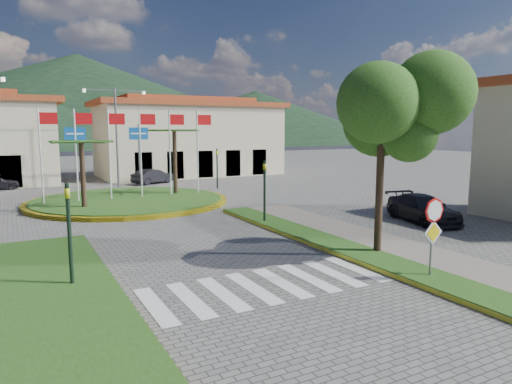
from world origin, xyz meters
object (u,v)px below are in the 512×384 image
deciduous_tree (382,117)px  white_van (20,177)px  car_dark_b (153,176)px  roundabout_island (129,200)px  car_side_right (423,209)px  stop_sign (433,225)px

deciduous_tree → white_van: (-11.53, 31.32, -4.52)m
car_dark_b → white_van: bearing=42.9°
roundabout_island → car_side_right: 17.96m
roundabout_island → car_side_right: roundabout_island is taller
white_van → car_dark_b: (10.41, -4.52, -0.01)m
car_dark_b → deciduous_tree: bearing=158.8°
car_side_right → roundabout_island: bearing=144.9°
roundabout_island → white_van: bearing=112.9°
deciduous_tree → car_side_right: 8.70m
stop_sign → white_van: size_ratio=0.56×
deciduous_tree → white_van: deciduous_tree is taller
car_dark_b → car_side_right: bearing=174.6°
stop_sign → deciduous_tree: 4.59m
stop_sign → white_van: (-10.93, 34.35, -1.13)m
deciduous_tree → car_side_right: bearing=29.3°
stop_sign → car_side_right: stop_sign is taller
roundabout_island → stop_sign: (4.90, -20.04, 1.62)m
white_van → car_side_right: bearing=-141.7°
roundabout_island → car_dark_b: roundabout_island is taller
car_side_right → car_dark_b: bearing=121.2°
roundabout_island → stop_sign: bearing=-76.3°
roundabout_island → white_van: (-6.04, 14.32, 0.48)m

